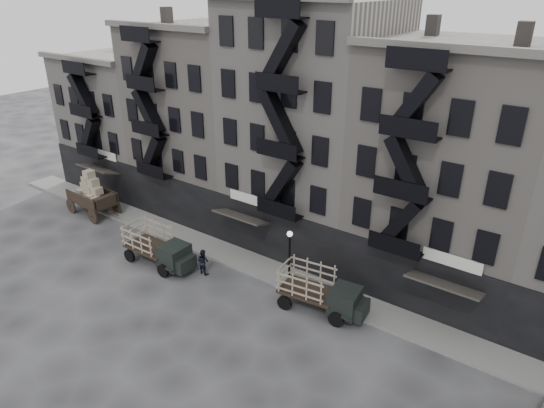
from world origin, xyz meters
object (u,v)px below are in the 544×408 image
Objects in this scene: stake_truck_east at (320,288)px; pedestrian_west at (92,207)px; horse at (84,199)px; wagon at (90,190)px; pedestrian_mid at (203,262)px; stake_truck_west at (158,244)px.

stake_truck_east reaches higher than pedestrian_west.
horse is 24.21m from stake_truck_east.
wagon is at bearing 111.59° from pedestrian_west.
horse is 2.48m from pedestrian_west.
stake_truck_east is 21.85m from pedestrian_west.
wagon reaches higher than pedestrian_west.
wagon is 14.22m from pedestrian_mid.
stake_truck_west is (10.73, -2.29, -0.61)m from wagon.
stake_truck_west is 3.03× the size of pedestrian_mid.
stake_truck_east is at bearing -98.08° from horse.
pedestrian_west is at bearing 169.20° from stake_truck_west.
stake_truck_east reaches higher than pedestrian_mid.
stake_truck_west is at bearing 17.22° from pedestrian_mid.
pedestrian_mid is (14.09, -1.38, -1.26)m from wagon.
stake_truck_west is 11.95m from stake_truck_east.
pedestrian_mid is at bearing -102.92° from horse.
wagon is (1.69, -0.30, 1.40)m from horse.
wagon is at bearing 167.42° from stake_truck_west.
wagon reaches higher than stake_truck_east.
wagon is at bearing -107.03° from horse.
stake_truck_east is (22.50, -0.22, -0.64)m from wagon.
stake_truck_west is at bearing -9.23° from wagon.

